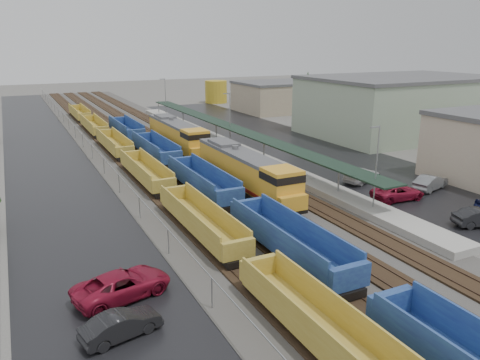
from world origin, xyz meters
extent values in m
cube|color=#302D2B|center=(0.00, 60.00, 0.04)|extent=(20.00, 160.00, 0.08)
cube|color=black|center=(-6.00, 60.00, 0.15)|extent=(2.60, 160.00, 0.15)
cube|color=#473326|center=(-6.72, 60.00, 0.27)|extent=(0.08, 160.00, 0.07)
cube|color=#473326|center=(-5.28, 60.00, 0.27)|extent=(0.08, 160.00, 0.07)
cube|color=black|center=(-2.00, 60.00, 0.15)|extent=(2.60, 160.00, 0.15)
cube|color=#473326|center=(-2.72, 60.00, 0.27)|extent=(0.08, 160.00, 0.07)
cube|color=#473326|center=(-1.28, 60.00, 0.27)|extent=(0.08, 160.00, 0.07)
cube|color=black|center=(2.00, 60.00, 0.15)|extent=(2.60, 160.00, 0.15)
cube|color=#473326|center=(1.28, 60.00, 0.27)|extent=(0.08, 160.00, 0.07)
cube|color=#473326|center=(2.72, 60.00, 0.27)|extent=(0.08, 160.00, 0.07)
cube|color=black|center=(6.00, 60.00, 0.15)|extent=(2.60, 160.00, 0.15)
cube|color=#473326|center=(5.28, 60.00, 0.27)|extent=(0.08, 160.00, 0.07)
cube|color=#473326|center=(6.72, 60.00, 0.27)|extent=(0.08, 160.00, 0.07)
cube|color=black|center=(-15.00, 60.00, 0.01)|extent=(10.00, 160.00, 0.02)
cube|color=black|center=(19.00, 50.00, 0.01)|extent=(16.00, 100.00, 0.02)
cube|color=#9E9B93|center=(9.50, 50.00, 0.35)|extent=(3.00, 80.00, 0.70)
cylinder|color=gray|center=(9.50, 25.00, 1.90)|extent=(0.16, 0.16, 2.40)
cylinder|color=gray|center=(9.50, 40.00, 1.90)|extent=(0.16, 0.16, 2.40)
cylinder|color=gray|center=(9.50, 55.00, 1.90)|extent=(0.16, 0.16, 2.40)
cylinder|color=gray|center=(9.50, 70.00, 1.90)|extent=(0.16, 0.16, 2.40)
cylinder|color=gray|center=(9.50, 85.00, 1.90)|extent=(0.16, 0.16, 2.40)
cube|color=black|center=(9.50, 50.00, 3.20)|extent=(2.60, 65.00, 0.15)
cylinder|color=gray|center=(9.50, 20.00, 4.00)|extent=(0.12, 0.12, 8.00)
cube|color=gray|center=(9.00, 20.00, 7.90)|extent=(1.00, 0.15, 0.12)
cylinder|color=gray|center=(9.50, 50.00, 4.00)|extent=(0.12, 0.12, 8.00)
cube|color=gray|center=(9.00, 50.00, 7.90)|extent=(1.00, 0.15, 0.12)
cylinder|color=gray|center=(9.50, 80.00, 4.00)|extent=(0.12, 0.12, 8.00)
cube|color=gray|center=(9.00, 80.00, 7.90)|extent=(1.00, 0.15, 0.12)
cylinder|color=gray|center=(-9.50, 12.00, 1.00)|extent=(0.08, 0.08, 2.00)
cylinder|color=gray|center=(-9.50, 20.00, 1.00)|extent=(0.08, 0.08, 2.00)
cylinder|color=gray|center=(-9.50, 28.00, 1.00)|extent=(0.08, 0.08, 2.00)
cylinder|color=gray|center=(-9.50, 36.00, 1.00)|extent=(0.08, 0.08, 2.00)
cylinder|color=gray|center=(-9.50, 44.00, 1.00)|extent=(0.08, 0.08, 2.00)
cylinder|color=gray|center=(-9.50, 52.00, 1.00)|extent=(0.08, 0.08, 2.00)
cylinder|color=gray|center=(-9.50, 60.00, 1.00)|extent=(0.08, 0.08, 2.00)
cylinder|color=gray|center=(-9.50, 68.00, 1.00)|extent=(0.08, 0.08, 2.00)
cylinder|color=gray|center=(-9.50, 76.00, 1.00)|extent=(0.08, 0.08, 2.00)
cylinder|color=gray|center=(-9.50, 84.00, 1.00)|extent=(0.08, 0.08, 2.00)
cylinder|color=gray|center=(-9.50, 92.00, 1.00)|extent=(0.08, 0.08, 2.00)
cylinder|color=gray|center=(-9.50, 100.00, 1.00)|extent=(0.08, 0.08, 2.00)
cylinder|color=gray|center=(-9.50, 108.00, 1.00)|extent=(0.08, 0.08, 2.00)
cylinder|color=gray|center=(-9.50, 116.00, 1.00)|extent=(0.08, 0.08, 2.00)
cylinder|color=gray|center=(-9.50, 124.00, 1.00)|extent=(0.08, 0.08, 2.00)
cylinder|color=gray|center=(-9.50, 132.00, 1.00)|extent=(0.08, 0.08, 2.00)
cube|color=gray|center=(-9.50, 60.00, 2.00)|extent=(0.05, 160.00, 0.05)
cube|color=#9AAC91|center=(40.00, 48.00, 4.50)|extent=(30.00, 20.00, 9.00)
cube|color=#59595B|center=(40.00, 48.00, 9.25)|extent=(30.60, 20.40, 0.50)
cube|color=tan|center=(36.00, 80.00, 3.00)|extent=(18.00, 14.00, 6.00)
cube|color=#59595B|center=(36.00, 80.00, 6.25)|extent=(18.36, 14.28, 0.50)
ellipsoid|color=#4B5643|center=(40.00, 210.00, 0.00)|extent=(196.00, 140.00, 25.20)
ellipsoid|color=#4B5643|center=(110.00, 220.00, 0.00)|extent=(168.00, 120.00, 21.60)
cylinder|color=#332316|center=(28.00, 58.00, 1.50)|extent=(0.50, 0.50, 3.00)
cone|color=black|center=(28.00, 58.00, 6.50)|extent=(4.40, 4.40, 7.00)
cube|color=black|center=(2.00, 30.83, 0.82)|extent=(2.86, 19.07, 0.38)
cube|color=gold|center=(2.00, 31.78, 2.44)|extent=(2.67, 15.25, 2.86)
cube|color=gold|center=(2.00, 23.39, 2.64)|extent=(2.86, 3.05, 3.24)
cube|color=black|center=(2.00, 23.39, 3.59)|extent=(2.91, 3.10, 0.67)
cube|color=gold|center=(2.00, 21.68, 1.68)|extent=(2.67, 0.95, 1.33)
cube|color=#59595B|center=(2.00, 31.78, 3.97)|extent=(2.72, 15.25, 0.33)
cube|color=maroon|center=(0.65, 31.78, 1.30)|extent=(0.04, 15.25, 0.33)
cube|color=maroon|center=(3.35, 31.78, 1.30)|extent=(0.04, 15.25, 0.33)
cube|color=black|center=(2.00, 30.83, 0.44)|extent=(2.10, 5.72, 0.57)
cube|color=black|center=(2.00, 24.15, 0.54)|extent=(2.29, 3.81, 0.48)
cube|color=black|center=(2.00, 37.50, 0.54)|extent=(2.29, 3.81, 0.48)
cylinder|color=#59595B|center=(2.00, 32.73, 4.26)|extent=(0.67, 0.67, 0.48)
cube|color=#59595B|center=(2.00, 35.59, 4.21)|extent=(2.29, 3.81, 0.48)
cube|color=black|center=(2.00, 51.83, 0.82)|extent=(2.86, 19.07, 0.38)
cube|color=gold|center=(2.00, 52.78, 2.44)|extent=(2.67, 15.25, 2.86)
cube|color=gold|center=(2.00, 44.39, 2.64)|extent=(2.86, 3.05, 3.24)
cube|color=black|center=(2.00, 44.39, 3.59)|extent=(2.91, 3.10, 0.67)
cube|color=gold|center=(2.00, 42.68, 1.68)|extent=(2.67, 0.95, 1.33)
cube|color=#59595B|center=(2.00, 52.78, 3.97)|extent=(2.72, 15.25, 0.33)
cube|color=maroon|center=(0.65, 52.78, 1.30)|extent=(0.04, 15.25, 0.33)
cube|color=maroon|center=(3.35, 52.78, 1.30)|extent=(0.04, 15.25, 0.33)
cube|color=black|center=(2.00, 51.83, 0.44)|extent=(2.10, 5.72, 0.57)
cube|color=black|center=(2.00, 45.15, 0.54)|extent=(2.29, 3.81, 0.48)
cube|color=black|center=(2.00, 58.50, 0.54)|extent=(2.29, 3.81, 0.48)
cylinder|color=#59595B|center=(2.00, 53.73, 4.26)|extent=(0.67, 0.67, 0.48)
cube|color=#59595B|center=(2.00, 56.59, 4.21)|extent=(2.29, 3.81, 0.48)
cube|color=#A68A2E|center=(-6.00, 6.17, 0.81)|extent=(2.41, 13.06, 0.23)
cube|color=#A68A2E|center=(-7.16, 6.17, 1.65)|extent=(0.14, 13.06, 1.67)
cube|color=#A68A2E|center=(-4.84, 6.17, 1.65)|extent=(0.14, 13.06, 1.67)
cube|color=#A68A2E|center=(-6.00, 12.89, 1.46)|extent=(2.41, 0.46, 1.30)
cube|color=black|center=(-6.00, 12.24, 0.53)|extent=(1.86, 2.04, 0.46)
cube|color=#A68A2E|center=(-6.00, 22.48, 0.81)|extent=(2.41, 13.06, 0.23)
cube|color=#A68A2E|center=(-7.16, 22.48, 1.65)|extent=(0.14, 13.06, 1.67)
cube|color=#A68A2E|center=(-4.84, 22.48, 1.65)|extent=(0.14, 13.06, 1.67)
cube|color=#A68A2E|center=(-6.00, 15.77, 1.46)|extent=(2.41, 0.46, 1.30)
cube|color=#A68A2E|center=(-6.00, 29.19, 1.46)|extent=(2.41, 0.46, 1.30)
cube|color=black|center=(-6.00, 16.41, 0.53)|extent=(1.86, 2.04, 0.46)
cube|color=black|center=(-6.00, 28.54, 0.53)|extent=(1.86, 2.04, 0.46)
cube|color=#A68A2E|center=(-6.00, 38.79, 0.81)|extent=(2.41, 13.06, 0.23)
cube|color=#A68A2E|center=(-7.16, 38.79, 1.65)|extent=(0.14, 13.06, 1.67)
cube|color=#A68A2E|center=(-4.84, 38.79, 1.65)|extent=(0.14, 13.06, 1.67)
cube|color=#A68A2E|center=(-6.00, 32.07, 1.46)|extent=(2.41, 0.46, 1.30)
cube|color=#A68A2E|center=(-6.00, 45.50, 1.46)|extent=(2.41, 0.46, 1.30)
cube|color=black|center=(-6.00, 32.72, 0.53)|extent=(1.86, 2.04, 0.46)
cube|color=black|center=(-6.00, 44.85, 0.53)|extent=(1.86, 2.04, 0.46)
cube|color=#A68A2E|center=(-6.00, 55.09, 0.81)|extent=(2.41, 13.06, 0.23)
cube|color=#A68A2E|center=(-7.16, 55.09, 1.65)|extent=(0.14, 13.06, 1.67)
cube|color=#A68A2E|center=(-4.84, 55.09, 1.65)|extent=(0.14, 13.06, 1.67)
cube|color=#A68A2E|center=(-6.00, 48.38, 1.46)|extent=(2.41, 0.46, 1.30)
cube|color=#A68A2E|center=(-6.00, 61.81, 1.46)|extent=(2.41, 0.46, 1.30)
cube|color=black|center=(-6.00, 49.03, 0.53)|extent=(1.86, 2.04, 0.46)
cube|color=black|center=(-6.00, 61.16, 0.53)|extent=(1.86, 2.04, 0.46)
cube|color=#A68A2E|center=(-6.00, 71.40, 0.81)|extent=(2.41, 13.06, 0.23)
cube|color=#A68A2E|center=(-7.16, 71.40, 1.65)|extent=(0.14, 13.06, 1.67)
cube|color=#A68A2E|center=(-4.84, 71.40, 1.65)|extent=(0.14, 13.06, 1.67)
cube|color=#A68A2E|center=(-6.00, 64.68, 1.46)|extent=(2.41, 0.46, 1.30)
cube|color=#A68A2E|center=(-6.00, 78.11, 1.46)|extent=(2.41, 0.46, 1.30)
cube|color=black|center=(-6.00, 65.33, 0.53)|extent=(1.86, 2.04, 0.46)
cube|color=black|center=(-6.00, 77.46, 0.53)|extent=(1.86, 2.04, 0.46)
cube|color=#A68A2E|center=(-6.00, 87.70, 0.81)|extent=(2.41, 13.06, 0.23)
cube|color=#A68A2E|center=(-7.16, 87.70, 1.65)|extent=(0.14, 13.06, 1.67)
cube|color=#A68A2E|center=(-4.84, 87.70, 1.65)|extent=(0.14, 13.06, 1.67)
cube|color=#A68A2E|center=(-6.00, 80.99, 1.46)|extent=(2.41, 0.46, 1.30)
cube|color=#A68A2E|center=(-6.00, 94.42, 1.46)|extent=(2.41, 0.46, 1.30)
cube|color=black|center=(-6.00, 81.64, 0.53)|extent=(1.86, 2.04, 0.46)
cube|color=black|center=(-6.00, 93.77, 0.53)|extent=(1.86, 2.04, 0.46)
cube|color=navy|center=(-2.00, 5.86, 1.63)|extent=(2.76, 0.53, 1.49)
cube|color=black|center=(-2.00, 5.11, 0.57)|extent=(2.12, 2.34, 0.53)
cube|color=navy|center=(-2.00, 15.71, 0.88)|extent=(2.76, 12.71, 0.27)
cube|color=navy|center=(-3.33, 15.71, 1.84)|extent=(0.16, 12.71, 1.91)
cube|color=navy|center=(-0.67, 15.71, 1.84)|extent=(0.16, 12.71, 1.91)
cube|color=navy|center=(-2.00, 9.15, 1.63)|extent=(2.76, 0.53, 1.49)
cube|color=navy|center=(-2.00, 22.28, 1.63)|extent=(2.76, 0.53, 1.49)
cube|color=black|center=(-2.00, 9.89, 0.57)|extent=(2.12, 2.34, 0.53)
cube|color=black|center=(-2.00, 21.54, 0.57)|extent=(2.12, 2.34, 0.53)
cube|color=navy|center=(-2.00, 32.14, 0.88)|extent=(2.76, 12.71, 0.27)
cube|color=navy|center=(-3.33, 32.14, 1.84)|extent=(0.16, 12.71, 1.91)
cube|color=navy|center=(-0.67, 32.14, 1.84)|extent=(0.16, 12.71, 1.91)
cube|color=navy|center=(-2.00, 25.57, 1.63)|extent=(2.76, 0.53, 1.49)
cube|color=navy|center=(-2.00, 38.71, 1.63)|extent=(2.76, 0.53, 1.49)
cube|color=black|center=(-2.00, 26.32, 0.57)|extent=(2.12, 2.34, 0.53)
cube|color=black|center=(-2.00, 37.96, 0.57)|extent=(2.12, 2.34, 0.53)
cube|color=navy|center=(-2.00, 48.56, 0.88)|extent=(2.76, 12.71, 0.27)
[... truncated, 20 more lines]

